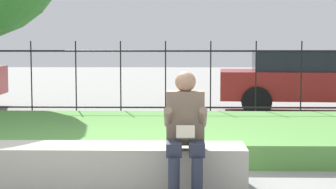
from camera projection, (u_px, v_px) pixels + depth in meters
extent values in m
plane|color=gray|center=(114.00, 185.00, 5.99)|extent=(60.00, 60.00, 0.00)
cube|color=#B7B2A3|center=(111.00, 165.00, 5.98)|extent=(2.85, 0.60, 0.43)
cube|color=gray|center=(112.00, 181.00, 5.99)|extent=(2.74, 0.55, 0.08)
cylinder|color=#282D3D|center=(174.00, 175.00, 5.32)|extent=(0.11, 0.11, 0.34)
cube|color=#282D3D|center=(174.00, 147.00, 5.51)|extent=(0.15, 0.42, 0.13)
cylinder|color=#282D3D|center=(197.00, 175.00, 5.32)|extent=(0.11, 0.11, 0.34)
cube|color=#282D3D|center=(197.00, 147.00, 5.50)|extent=(0.15, 0.42, 0.13)
cube|color=#7A6651|center=(185.00, 117.00, 5.69)|extent=(0.38, 0.24, 0.54)
sphere|color=tan|center=(185.00, 82.00, 5.64)|extent=(0.21, 0.21, 0.21)
cylinder|color=#7A6651|center=(168.00, 117.00, 5.53)|extent=(0.08, 0.29, 0.24)
cylinder|color=#7A6651|center=(203.00, 117.00, 5.53)|extent=(0.08, 0.29, 0.24)
cube|color=beige|center=(186.00, 132.00, 5.44)|extent=(0.18, 0.09, 0.13)
cube|color=#569342|center=(133.00, 135.00, 8.39)|extent=(10.43, 3.44, 0.30)
cylinder|color=black|center=(143.00, 107.00, 10.56)|extent=(8.43, 0.03, 0.03)
cylinder|color=black|center=(143.00, 51.00, 10.47)|extent=(8.43, 0.03, 0.03)
cylinder|color=black|center=(32.00, 82.00, 10.57)|extent=(0.02, 0.02, 1.56)
cylinder|color=black|center=(76.00, 82.00, 10.55)|extent=(0.02, 0.02, 1.56)
cylinder|color=black|center=(121.00, 83.00, 10.53)|extent=(0.02, 0.02, 1.56)
cylinder|color=black|center=(166.00, 83.00, 10.51)|extent=(0.02, 0.02, 1.56)
cylinder|color=black|center=(211.00, 83.00, 10.49)|extent=(0.02, 0.02, 1.56)
cylinder|color=black|center=(256.00, 83.00, 10.47)|extent=(0.02, 0.02, 1.56)
cylinder|color=black|center=(301.00, 83.00, 10.45)|extent=(0.02, 0.02, 1.56)
cube|color=maroon|center=(311.00, 85.00, 12.26)|extent=(4.06, 1.98, 0.61)
cube|color=black|center=(304.00, 60.00, 12.23)|extent=(2.27, 1.65, 0.45)
cylinder|color=black|center=(257.00, 102.00, 11.58)|extent=(0.64, 0.24, 0.63)
cylinder|color=black|center=(252.00, 94.00, 13.23)|extent=(0.64, 0.24, 0.63)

